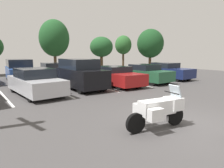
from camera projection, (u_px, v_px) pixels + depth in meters
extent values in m
cube|color=#423F3F|center=(190.00, 127.00, 6.53)|extent=(44.00, 44.00, 0.10)
cylinder|color=black|center=(175.00, 116.00, 6.56)|extent=(0.63, 0.21, 0.62)
cylinder|color=black|center=(136.00, 123.00, 5.86)|extent=(0.63, 0.21, 0.62)
cube|color=white|center=(157.00, 107.00, 6.15)|extent=(1.21, 0.62, 0.43)
cylinder|color=#B2B2B7|center=(173.00, 104.00, 6.45)|extent=(0.50, 0.14, 1.09)
cylinder|color=black|center=(172.00, 93.00, 6.35)|extent=(0.13, 0.62, 0.04)
cube|color=white|center=(173.00, 103.00, 6.45)|extent=(0.51, 0.59, 0.39)
cube|color=#B2C1CC|center=(175.00, 91.00, 6.41)|extent=(0.22, 0.46, 0.39)
cube|color=white|center=(140.00, 109.00, 6.33)|extent=(0.47, 0.30, 0.36)
cube|color=white|center=(156.00, 115.00, 5.69)|extent=(0.47, 0.30, 0.36)
cube|color=silver|center=(5.00, 98.00, 10.64)|extent=(0.12, 4.73, 0.01)
cube|color=silver|center=(58.00, 92.00, 12.32)|extent=(0.12, 4.73, 0.01)
cube|color=silver|center=(99.00, 87.00, 14.00)|extent=(0.12, 4.73, 0.01)
cube|color=silver|center=(130.00, 83.00, 15.68)|extent=(0.12, 4.73, 0.01)
cube|color=silver|center=(156.00, 80.00, 17.36)|extent=(0.12, 4.73, 0.01)
cube|color=silver|center=(177.00, 78.00, 19.04)|extent=(0.12, 4.73, 0.01)
cube|color=#B7B7BC|center=(36.00, 84.00, 11.33)|extent=(2.19, 4.75, 0.78)
cube|color=black|center=(34.00, 73.00, 11.33)|extent=(1.86, 2.21, 0.52)
cylinder|color=black|center=(62.00, 92.00, 10.68)|extent=(0.26, 0.63, 0.61)
cylinder|color=black|center=(30.00, 96.00, 9.66)|extent=(0.26, 0.63, 0.61)
cylinder|color=black|center=(40.00, 85.00, 13.08)|extent=(0.26, 0.63, 0.61)
cylinder|color=black|center=(13.00, 87.00, 12.06)|extent=(0.26, 0.63, 0.61)
cube|color=black|center=(82.00, 77.00, 13.14)|extent=(1.90, 4.28, 1.10)
cube|color=black|center=(78.00, 64.00, 13.35)|extent=(1.73, 2.93, 0.64)
cylinder|color=black|center=(104.00, 86.00, 12.48)|extent=(0.23, 0.69, 0.68)
cylinder|color=black|center=(81.00, 88.00, 11.59)|extent=(0.23, 0.69, 0.68)
cylinder|color=black|center=(83.00, 80.00, 14.82)|extent=(0.23, 0.69, 0.68)
cylinder|color=black|center=(62.00, 82.00, 13.93)|extent=(0.23, 0.69, 0.68)
cube|color=maroon|center=(116.00, 77.00, 14.63)|extent=(2.17, 4.90, 0.78)
cube|color=black|center=(114.00, 69.00, 14.77)|extent=(1.89, 2.26, 0.41)
cylinder|color=black|center=(140.00, 83.00, 13.77)|extent=(0.25, 0.61, 0.60)
cylinder|color=black|center=(119.00, 85.00, 12.86)|extent=(0.25, 0.61, 0.60)
cylinder|color=black|center=(113.00, 78.00, 16.48)|extent=(0.25, 0.61, 0.60)
cylinder|color=black|center=(95.00, 80.00, 15.57)|extent=(0.25, 0.61, 0.60)
cube|color=#235638|center=(146.00, 75.00, 16.11)|extent=(2.07, 4.35, 0.79)
cube|color=black|center=(145.00, 67.00, 16.11)|extent=(1.85, 2.00, 0.44)
cylinder|color=black|center=(167.00, 79.00, 15.51)|extent=(0.24, 0.70, 0.69)
cylinder|color=black|center=(152.00, 81.00, 14.49)|extent=(0.24, 0.70, 0.69)
cylinder|color=black|center=(140.00, 76.00, 17.80)|extent=(0.24, 0.70, 0.69)
cylinder|color=black|center=(126.00, 77.00, 16.79)|extent=(0.24, 0.70, 0.69)
cube|color=navy|center=(169.00, 72.00, 18.21)|extent=(1.92, 4.44, 0.79)
cube|color=black|center=(165.00, 65.00, 18.45)|extent=(1.74, 2.06, 0.45)
cylinder|color=black|center=(188.00, 76.00, 17.50)|extent=(0.23, 0.70, 0.70)
cylinder|color=black|center=(177.00, 77.00, 16.59)|extent=(0.23, 0.70, 0.70)
cylinder|color=black|center=(162.00, 73.00, 19.92)|extent=(0.23, 0.70, 0.70)
cylinder|color=black|center=(150.00, 74.00, 19.01)|extent=(0.23, 0.70, 0.70)
cube|color=#2D519E|center=(20.00, 73.00, 16.99)|extent=(2.33, 4.97, 0.95)
cube|color=black|center=(19.00, 63.00, 17.26)|extent=(2.04, 3.27, 0.67)
cylinder|color=black|center=(35.00, 79.00, 16.08)|extent=(0.27, 0.63, 0.61)
cylinder|color=black|center=(11.00, 80.00, 15.22)|extent=(0.27, 0.63, 0.61)
cylinder|color=black|center=(28.00, 75.00, 18.86)|extent=(0.27, 0.63, 0.61)
cylinder|color=black|center=(8.00, 76.00, 18.00)|extent=(0.27, 0.63, 0.61)
cube|color=tan|center=(54.00, 72.00, 18.70)|extent=(2.25, 4.70, 0.74)
cube|color=black|center=(53.00, 65.00, 18.75)|extent=(1.92, 2.27, 0.51)
cylinder|color=black|center=(68.00, 76.00, 17.87)|extent=(0.26, 0.65, 0.64)
cylinder|color=black|center=(49.00, 77.00, 17.00)|extent=(0.26, 0.65, 0.64)
cylinder|color=black|center=(58.00, 73.00, 20.49)|extent=(0.26, 0.65, 0.64)
cylinder|color=black|center=(41.00, 74.00, 19.61)|extent=(0.26, 0.65, 0.64)
cylinder|color=#4C3823|center=(102.00, 64.00, 27.15)|extent=(0.39, 0.39, 1.83)
ellipsoid|color=#1E4C23|center=(101.00, 47.00, 26.81)|extent=(3.07, 3.07, 2.68)
cylinder|color=#4C3823|center=(150.00, 63.00, 31.22)|extent=(0.41, 0.41, 1.62)
ellipsoid|color=#19421E|center=(150.00, 43.00, 30.77)|extent=(4.05, 4.05, 4.37)
cylinder|color=#4C3823|center=(55.00, 65.00, 23.54)|extent=(0.33, 0.33, 1.94)
ellipsoid|color=#1E4C23|center=(54.00, 38.00, 23.07)|extent=(3.41, 3.41, 4.20)
cylinder|color=#4C3823|center=(123.00, 62.00, 30.03)|extent=(0.31, 0.31, 2.17)
ellipsoid|color=#285B28|center=(123.00, 45.00, 29.66)|extent=(2.43, 2.43, 2.74)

